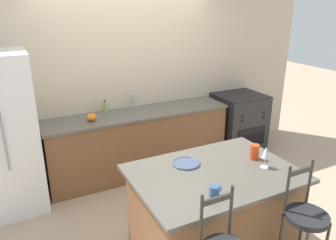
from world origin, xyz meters
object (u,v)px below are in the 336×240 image
wine_glass (266,153)px  pumpkin_decoration (91,117)px  soap_bottle (105,107)px  bar_stool_far (304,229)px  tumbler_cup (254,152)px  oven_range (238,123)px  dinner_plate (186,163)px  coffee_mug (214,191)px

wine_glass → pumpkin_decoration: (-1.14, 1.93, -0.08)m
soap_bottle → wine_glass: bearing=-68.0°
bar_stool_far → pumpkin_decoration: size_ratio=9.12×
wine_glass → pumpkin_decoration: bearing=120.5°
tumbler_cup → soap_bottle: size_ratio=0.83×
oven_range → dinner_plate: size_ratio=3.60×
dinner_plate → tumbler_cup: 0.69m
bar_stool_far → coffee_mug: size_ratio=10.64×
coffee_mug → soap_bottle: (-0.19, 2.37, 0.04)m
oven_range → soap_bottle: size_ratio=5.38×
dinner_plate → wine_glass: size_ratio=1.27×
oven_range → soap_bottle: bearing=173.6°
bar_stool_far → pumpkin_decoration: 2.74m
oven_range → coffee_mug: 2.92m
bar_stool_far → wine_glass: size_ratio=5.55×
bar_stool_far → pumpkin_decoration: bearing=113.3°
coffee_mug → tumbler_cup: (0.72, 0.37, 0.03)m
bar_stool_far → wine_glass: bar_stool_far is taller
dinner_plate → soap_bottle: bearing=98.3°
tumbler_cup → soap_bottle: soap_bottle is taller
tumbler_cup → soap_bottle: (-0.91, 1.99, 0.02)m
oven_range → bar_stool_far: 2.83m
coffee_mug → tumbler_cup: bearing=27.2°
oven_range → bar_stool_far: size_ratio=0.82×
oven_range → coffee_mug: bearing=-132.4°
oven_range → dinner_plate: oven_range is taller
bar_stool_far → oven_range: bearing=62.4°
dinner_plate → soap_bottle: size_ratio=1.50×
dinner_plate → coffee_mug: bearing=-97.0°
dinner_plate → wine_glass: (0.62, -0.38, 0.14)m
tumbler_cup → coffee_mug: bearing=-152.8°
pumpkin_decoration → coffee_mug: bearing=-78.2°
oven_range → dinner_plate: (-1.87, -1.55, 0.43)m
dinner_plate → wine_glass: wine_glass is taller
oven_range → soap_bottle: 2.21m
bar_stool_far → dinner_plate: (-0.56, 0.95, 0.29)m
pumpkin_decoration → soap_bottle: bearing=44.0°
tumbler_cup → soap_bottle: 2.19m
oven_range → bar_stool_far: bearing=-117.6°
oven_range → coffee_mug: coffee_mug is taller
coffee_mug → bar_stool_far: bearing=-31.0°
bar_stool_far → coffee_mug: 0.81m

